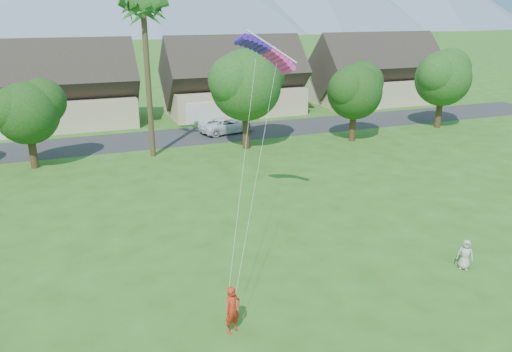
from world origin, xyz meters
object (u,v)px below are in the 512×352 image
kite_flyer (233,310)px  watcher (465,254)px  parked_car (227,125)px  parafoil_kite (267,50)px

kite_flyer → watcher: size_ratio=1.29×
watcher → parked_car: size_ratio=0.27×
kite_flyer → parked_car: size_ratio=0.34×
parked_car → watcher: bearing=170.5°
parked_car → parafoil_kite: (-4.54, -21.34, 8.77)m
watcher → parafoil_kite: bearing=171.2°
parafoil_kite → parked_car: bearing=80.1°
parafoil_kite → kite_flyer: bearing=-116.9°
parked_car → parafoil_kite: parafoil_kite is taller
kite_flyer → parafoil_kite: (4.97, 8.97, 8.59)m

